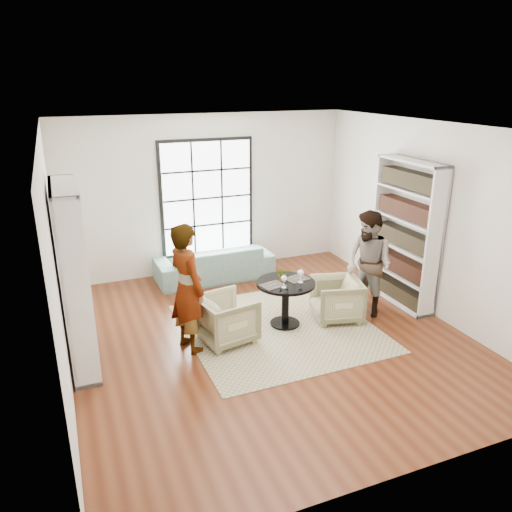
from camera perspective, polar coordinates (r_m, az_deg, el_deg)
name	(u,v)px	position (r m, az deg, el deg)	size (l,w,h in m)	color
ground	(268,336)	(7.46, 1.40, -9.13)	(6.00, 6.00, 0.00)	#5E2D16
room_shell	(254,245)	(7.42, -0.18, 1.31)	(6.00, 6.01, 6.00)	silver
rug	(279,328)	(7.69, 2.62, -8.18)	(2.75, 2.75, 0.01)	tan
pedestal_table	(285,294)	(7.57, 3.39, -4.35)	(0.89, 0.89, 0.71)	black
sofa	(214,263)	(9.41, -4.79, -0.77)	(2.17, 0.85, 0.63)	#769E90
armchair_left	(226,319)	(7.20, -3.39, -7.17)	(0.74, 0.76, 0.69)	tan
armchair_right	(336,299)	(7.93, 9.17, -4.90)	(0.71, 0.73, 0.66)	tan
person_left	(187,288)	(6.83, -7.87, -3.66)	(0.66, 0.44, 1.82)	gray
person_right	(369,264)	(8.02, 12.75, -0.90)	(0.82, 0.64, 1.69)	gray
placemat_left	(273,285)	(7.36, 1.93, -3.36)	(0.34, 0.26, 0.01)	black
placemat_right	(297,279)	(7.61, 4.73, -2.60)	(0.34, 0.26, 0.01)	black
cutlery_left	(273,285)	(7.36, 1.93, -3.31)	(0.14, 0.22, 0.01)	silver
cutlery_right	(297,278)	(7.61, 4.73, -2.56)	(0.14, 0.22, 0.01)	silver
wine_glass_left	(284,279)	(7.25, 3.22, -2.63)	(0.09, 0.09, 0.19)	silver
wine_glass_right	(301,273)	(7.44, 5.14, -1.97)	(0.09, 0.09, 0.21)	silver
flower_centerpiece	(283,274)	(7.50, 3.08, -2.11)	(0.18, 0.16, 0.20)	gray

